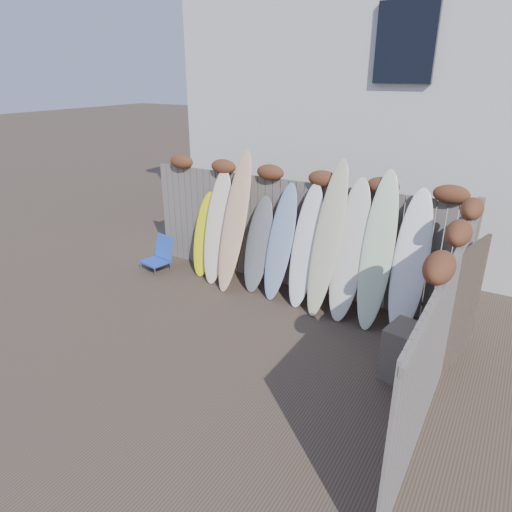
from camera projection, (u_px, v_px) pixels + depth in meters
The scene contains 17 objects.
ground at pixel (214, 345), 6.74m from camera, with size 80.00×80.00×0.00m, color #493A2D.
back_fence at pixel (293, 226), 8.16m from camera, with size 6.05×0.28×2.24m.
right_fence at pixel (443, 323), 5.08m from camera, with size 0.28×4.40×2.24m.
house at pixel (393, 97), 10.46m from camera, with size 8.50×5.50×6.33m.
beach_chair at pixel (160, 254), 9.22m from camera, with size 0.61×0.63×0.68m.
wooden_crate at pixel (411, 355), 5.85m from camera, with size 0.63×0.53×0.74m, color #473C35.
lattice_panel at pixel (461, 307), 5.97m from camera, with size 0.05×1.17×1.76m, color brown.
surfboard_0 at pixel (205, 234), 8.86m from camera, with size 0.48×0.07×1.67m, color #FFF80E.
surfboard_1 at pixel (217, 227), 8.53m from camera, with size 0.50×0.07×2.17m, color beige.
surfboard_2 at pixel (235, 222), 8.17m from camera, with size 0.48×0.07×2.58m, color #FBB385.
surfboard_3 at pixel (258, 244), 8.21m from camera, with size 0.50×0.07×1.78m, color slate.
surfboard_4 at pixel (280, 242), 7.90m from camera, with size 0.48×0.07×2.08m, color #819ABF.
surfboard_5 at pixel (305, 246), 7.65m from camera, with size 0.47×0.07×2.14m, color white.
surfboard_6 at pixel (327, 239), 7.34m from camera, with size 0.46×0.07×2.60m, color beige.
surfboard_7 at pixel (349, 251), 7.22m from camera, with size 0.54×0.07×2.33m, color silver.
surfboard_8 at pixel (378, 251), 6.97m from camera, with size 0.48×0.07×2.50m, color beige.
surfboard_9 at pixel (410, 263), 6.82m from camera, with size 0.52×0.07×2.27m, color white.
Camera 1 is at (3.48, -4.61, 3.75)m, focal length 32.00 mm.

